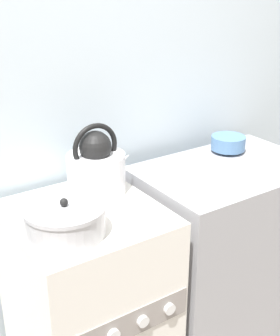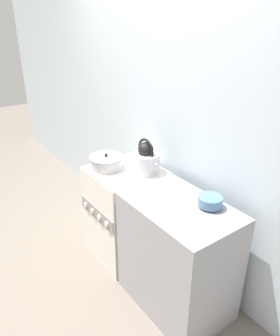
# 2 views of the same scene
# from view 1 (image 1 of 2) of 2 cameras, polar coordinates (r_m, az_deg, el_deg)

# --- Properties ---
(wall_back) EXTENTS (7.00, 0.06, 2.50)m
(wall_back) POSITION_cam_1_polar(r_m,az_deg,el_deg) (1.90, -12.40, 9.96)
(wall_back) COLOR silver
(wall_back) RESTS_ON ground_plane
(stove) EXTENTS (0.54, 0.59, 0.84)m
(stove) POSITION_cam_1_polar(r_m,az_deg,el_deg) (1.97, -6.20, -16.24)
(stove) COLOR silver
(stove) RESTS_ON ground_plane
(counter) EXTENTS (0.79, 0.53, 0.86)m
(counter) POSITION_cam_1_polar(r_m,az_deg,el_deg) (2.29, 10.04, -9.86)
(counter) COLOR #99999E
(counter) RESTS_ON ground_plane
(kettle) EXTENTS (0.28, 0.23, 0.29)m
(kettle) POSITION_cam_1_polar(r_m,az_deg,el_deg) (1.84, -5.31, 0.12)
(kettle) COLOR silver
(kettle) RESTS_ON stove
(cooking_pot) EXTENTS (0.28, 0.28, 0.13)m
(cooking_pot) POSITION_cam_1_polar(r_m,az_deg,el_deg) (1.58, -9.11, -6.28)
(cooking_pot) COLOR #B2B2B7
(cooking_pot) RESTS_ON stove
(enamel_bowl) EXTENTS (0.16, 0.16, 0.08)m
(enamel_bowl) POSITION_cam_1_polar(r_m,az_deg,el_deg) (2.25, 10.70, 3.02)
(enamel_bowl) COLOR #4C729E
(enamel_bowl) RESTS_ON counter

